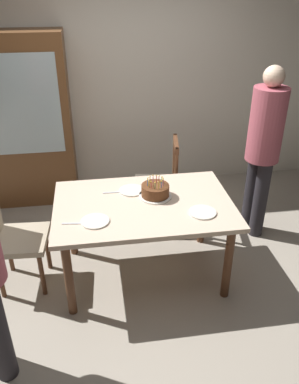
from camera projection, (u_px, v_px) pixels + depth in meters
name	position (u px, v px, depth m)	size (l,w,h in m)	color
ground	(144.00, 272.00, 3.56)	(6.40, 6.40, 0.00)	#9E9384
back_wall	(121.00, 81.00, 4.52)	(6.40, 0.10, 2.60)	silver
dining_table	(144.00, 212.00, 3.25)	(1.47, 0.98, 0.74)	beige
birthday_cake	(155.00, 191.00, 3.27)	(0.28, 0.28, 0.18)	silver
plate_near_celebrant	(95.00, 221.00, 2.96)	(0.22, 0.22, 0.01)	silver
plate_far_side	(132.00, 190.00, 3.38)	(0.22, 0.22, 0.01)	silver
plate_near_guest	(202.00, 212.00, 3.07)	(0.22, 0.22, 0.01)	silver
fork_near_celebrant	(74.00, 223.00, 2.94)	(0.18, 0.02, 0.01)	silver
fork_far_side	(113.00, 192.00, 3.36)	(0.18, 0.02, 0.01)	silver
chair_spindle_back	(158.00, 185.00, 4.07)	(0.50, 0.50, 0.95)	beige
chair_upholstered	(8.00, 232.00, 3.19)	(0.47, 0.47, 0.95)	tan
person_guest	(264.00, 145.00, 3.67)	(0.32, 0.32, 1.71)	#262328
china_cabinet	(21.00, 123.00, 4.29)	(1.10, 0.45, 1.90)	brown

